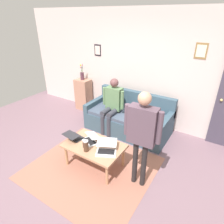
% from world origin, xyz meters
% --- Properties ---
extents(ground_plane, '(7.68, 7.68, 0.00)m').
position_xyz_m(ground_plane, '(0.00, 0.00, 0.00)').
color(ground_plane, slate).
extents(area_rug, '(2.13, 1.96, 0.01)m').
position_xyz_m(area_rug, '(-0.11, -0.04, 0.00)').
color(area_rug, '#A06552').
rests_on(area_rug, ground_plane).
extents(back_wall, '(7.04, 0.11, 2.70)m').
position_xyz_m(back_wall, '(-0.00, -2.20, 1.35)').
color(back_wall, beige).
rests_on(back_wall, ground_plane).
extents(couch, '(1.94, 0.94, 0.88)m').
position_xyz_m(couch, '(-0.05, -1.58, 0.30)').
color(couch, '#385060').
rests_on(couch, ground_plane).
extents(coffee_table, '(1.04, 0.68, 0.45)m').
position_xyz_m(coffee_table, '(-0.11, -0.14, 0.41)').
color(coffee_table, tan).
rests_on(coffee_table, ground_plane).
extents(laptop_left, '(0.46, 0.48, 0.14)m').
position_xyz_m(laptop_left, '(-0.39, -0.12, 0.50)').
color(laptop_left, silver).
rests_on(laptop_left, coffee_table).
extents(laptop_center, '(0.40, 0.38, 0.14)m').
position_xyz_m(laptop_center, '(0.01, -0.20, 0.50)').
color(laptop_center, silver).
rests_on(laptop_center, coffee_table).
extents(laptop_right, '(0.36, 0.34, 0.11)m').
position_xyz_m(laptop_right, '(0.34, -0.11, 0.50)').
color(laptop_right, '#28282D').
rests_on(laptop_right, coffee_table).
extents(french_press, '(0.11, 0.09, 0.24)m').
position_xyz_m(french_press, '(-0.09, 0.06, 0.56)').
color(french_press, '#4C3323').
rests_on(french_press, coffee_table).
extents(side_shelf, '(0.42, 0.32, 0.89)m').
position_xyz_m(side_shelf, '(1.64, -1.94, 0.45)').
color(side_shelf, tan).
rests_on(side_shelf, ground_plane).
extents(flower_vase, '(0.10, 0.12, 0.44)m').
position_xyz_m(flower_vase, '(1.64, -1.94, 1.03)').
color(flower_vase, '#54303C').
rests_on(flower_vase, side_shelf).
extents(person_standing, '(0.58, 0.20, 1.63)m').
position_xyz_m(person_standing, '(-0.97, -0.18, 1.04)').
color(person_standing, black).
rests_on(person_standing, ground_plane).
extents(person_seated, '(0.55, 0.51, 1.28)m').
position_xyz_m(person_seated, '(0.27, -1.35, 0.73)').
color(person_seated, '#373843').
rests_on(person_seated, ground_plane).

